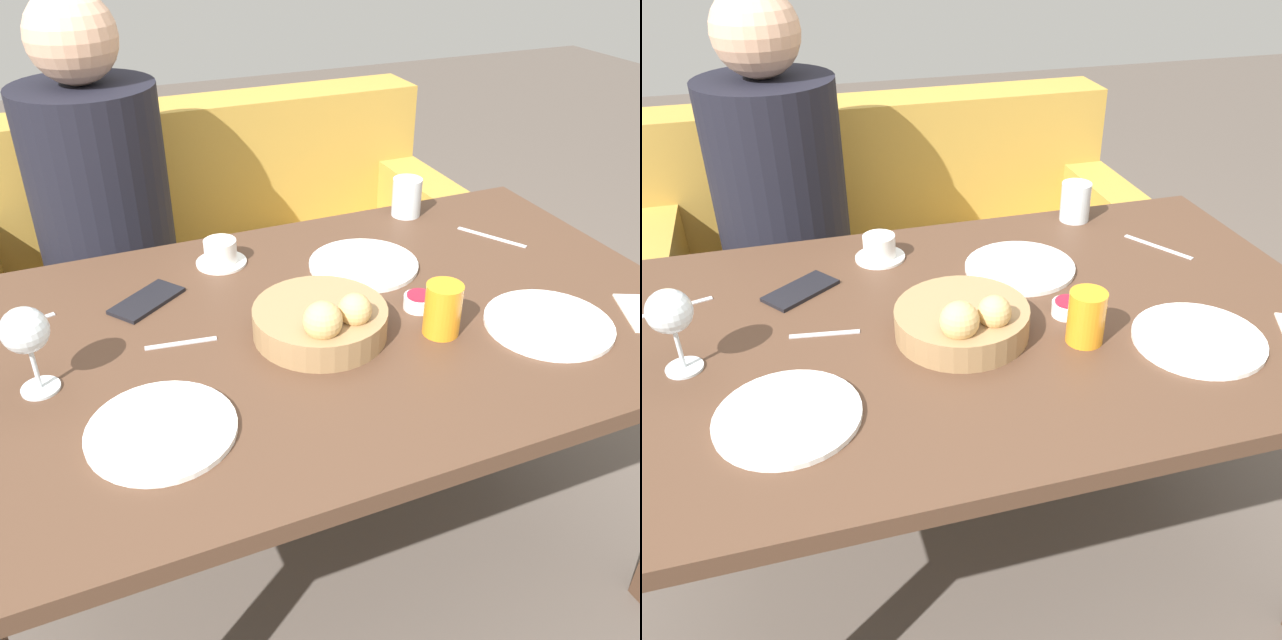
{
  "view_description": "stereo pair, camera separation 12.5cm",
  "coord_description": "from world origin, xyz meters",
  "views": [
    {
      "loc": [
        -0.45,
        -1.01,
        1.43
      ],
      "look_at": [
        -0.04,
        -0.04,
        0.76
      ],
      "focal_mm": 38.0,
      "sensor_mm": 36.0,
      "label": 1
    },
    {
      "loc": [
        -0.33,
        -1.05,
        1.43
      ],
      "look_at": [
        -0.04,
        -0.04,
        0.76
      ],
      "focal_mm": 38.0,
      "sensor_mm": 36.0,
      "label": 2
    }
  ],
  "objects": [
    {
      "name": "ground_plane",
      "position": [
        0.0,
        0.0,
        0.0
      ],
      "size": [
        10.0,
        10.0,
        0.0
      ],
      "primitive_type": "plane",
      "color": "#564C44"
    },
    {
      "name": "dining_table",
      "position": [
        0.0,
        0.0,
        0.64
      ],
      "size": [
        1.43,
        0.88,
        0.73
      ],
      "color": "#4C3323",
      "rests_on": "ground_plane"
    },
    {
      "name": "couch",
      "position": [
        0.0,
        0.97,
        0.3
      ],
      "size": [
        1.57,
        0.7,
        0.85
      ],
      "color": "#B28938",
      "rests_on": "ground_plane"
    },
    {
      "name": "seated_person",
      "position": [
        -0.33,
        0.81,
        0.53
      ],
      "size": [
        0.37,
        0.48,
        1.24
      ],
      "color": "#23232D",
      "rests_on": "ground_plane"
    },
    {
      "name": "bread_basket",
      "position": [
        -0.04,
        -0.05,
        0.76
      ],
      "size": [
        0.25,
        0.25,
        0.11
      ],
      "color": "#99754C",
      "rests_on": "dining_table"
    },
    {
      "name": "plate_near_left",
      "position": [
        -0.37,
        -0.2,
        0.73
      ],
      "size": [
        0.23,
        0.23,
        0.01
      ],
      "color": "white",
      "rests_on": "dining_table"
    },
    {
      "name": "plate_near_right",
      "position": [
        0.37,
        -0.18,
        0.73
      ],
      "size": [
        0.24,
        0.24,
        0.01
      ],
      "color": "white",
      "rests_on": "dining_table"
    },
    {
      "name": "plate_far_center",
      "position": [
        0.15,
        0.17,
        0.73
      ],
      "size": [
        0.24,
        0.24,
        0.01
      ],
      "color": "white",
      "rests_on": "dining_table"
    },
    {
      "name": "juice_glass",
      "position": [
        0.17,
        -0.12,
        0.78
      ],
      "size": [
        0.07,
        0.07,
        0.1
      ],
      "color": "orange",
      "rests_on": "dining_table"
    },
    {
      "name": "water_tumbler",
      "position": [
        0.37,
        0.38,
        0.78
      ],
      "size": [
        0.07,
        0.07,
        0.1
      ],
      "color": "silver",
      "rests_on": "dining_table"
    },
    {
      "name": "wine_glass",
      "position": [
        -0.54,
        -0.02,
        0.84
      ],
      "size": [
        0.08,
        0.08,
        0.16
      ],
      "color": "silver",
      "rests_on": "dining_table"
    },
    {
      "name": "coffee_cup",
      "position": [
        -0.14,
        0.3,
        0.75
      ],
      "size": [
        0.11,
        0.11,
        0.06
      ],
      "color": "white",
      "rests_on": "dining_table"
    },
    {
      "name": "jam_bowl_berry",
      "position": [
        0.17,
        -0.03,
        0.74
      ],
      "size": [
        0.06,
        0.06,
        0.03
      ],
      "color": "white",
      "rests_on": "dining_table"
    },
    {
      "name": "fork_silver",
      "position": [
        0.49,
        0.18,
        0.73
      ],
      "size": [
        0.1,
        0.16,
        0.0
      ],
      "color": "#B7B7BC",
      "rests_on": "dining_table"
    },
    {
      "name": "knife_silver",
      "position": [
        -0.58,
        0.2,
        0.73
      ],
      "size": [
        0.17,
        0.06,
        0.0
      ],
      "color": "#B7B7BC",
      "rests_on": "dining_table"
    },
    {
      "name": "spoon_coffee",
      "position": [
        -0.29,
        0.03,
        0.73
      ],
      "size": [
        0.13,
        0.03,
        0.0
      ],
      "color": "#B7B7BC",
      "rests_on": "dining_table"
    },
    {
      "name": "cell_phone",
      "position": [
        -0.32,
        0.2,
        0.73
      ],
      "size": [
        0.16,
        0.15,
        0.01
      ],
      "color": "black",
      "rests_on": "dining_table"
    }
  ]
}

